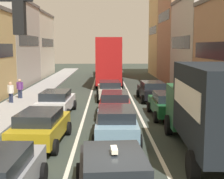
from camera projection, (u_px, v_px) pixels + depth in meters
name	position (u px, v px, depth m)	size (l,w,h in m)	color
sidewalk_left	(32.00, 95.00, 27.77)	(2.60, 64.00, 0.14)	#9D9D9D
lane_stripe_left	(91.00, 95.00, 27.88)	(0.16, 60.00, 0.01)	silver
lane_stripe_right	(130.00, 95.00, 27.94)	(0.16, 60.00, 0.01)	silver
building_row_right	(210.00, 34.00, 31.76)	(7.20, 43.90, 14.18)	tan
removalist_box_truck	(212.00, 106.00, 12.34)	(3.00, 7.80, 3.58)	#1E5933
taxi_centre_lane_front	(114.00, 177.00, 8.56)	(2.29, 4.41, 1.66)	black
sedan_centre_lane_second	(116.00, 123.00, 14.63)	(2.09, 4.32, 1.49)	#759EB7
wagon_left_lane_second	(41.00, 126.00, 14.00)	(2.29, 4.41, 1.49)	#B29319
hatchback_centre_lane_third	(115.00, 103.00, 19.70)	(2.13, 4.33, 1.49)	#A51E1E
sedan_left_lane_third	(56.00, 102.00, 20.11)	(2.20, 4.37, 1.49)	silver
coupe_centre_lane_fourth	(110.00, 90.00, 25.67)	(2.20, 4.37, 1.49)	beige
sedan_right_lane_behind_truck	(168.00, 104.00, 19.37)	(2.06, 4.30, 1.49)	#19592D
wagon_right_lane_far	(152.00, 90.00, 25.27)	(2.15, 4.35, 1.49)	black
bus_mid_queue_primary	(110.00, 59.00, 35.27)	(3.09, 10.58, 5.06)	#B21919
bus_far_queue_secondary	(107.00, 63.00, 46.48)	(3.16, 10.60, 2.90)	#B21919
pedestrian_near_kerb	(20.00, 88.00, 25.47)	(0.54, 0.34, 1.66)	#262D47
pedestrian_mid_sidewalk	(11.00, 92.00, 23.49)	(0.51, 0.34, 1.66)	#262D47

